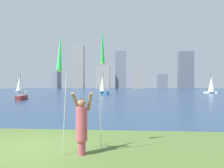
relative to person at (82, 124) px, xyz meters
name	(u,v)px	position (x,y,z in m)	size (l,w,h in m)	color
ground	(115,93)	(-1.98, 51.52, -1.01)	(120.00, 138.00, 0.12)	#4C662D
person	(82,124)	(0.00, 0.00, 0.00)	(0.71, 0.53, 1.94)	#B24C59
kite_flag_left	(60,54)	(-0.57, -0.35, 2.15)	(0.16, 0.85, 3.79)	#B2B2B7
kite_flag_right	(102,49)	(0.57, 0.61, 2.44)	(0.16, 0.94, 4.09)	#B2B2B7
bag	(80,137)	(-0.44, 1.70, -0.85)	(0.31, 0.15, 0.21)	brown
sailboat_0	(211,85)	(22.09, 46.61, 1.12)	(3.11, 1.77, 5.19)	white
sailboat_2	(22,97)	(-13.46, 22.06, -0.61)	(1.13, 3.16, 3.92)	maroon
sailboat_3	(20,85)	(-25.72, 44.49, 1.13)	(2.90, 1.99, 5.23)	silver
sailboat_5	(103,85)	(-3.96, 39.24, 1.12)	(2.59, 2.09, 5.15)	#2D6084
skyline_tower_0	(57,80)	(-38.64, 109.75, 3.78)	(3.05, 7.84, 9.46)	gray
skyline_tower_1	(79,67)	(-25.11, 106.83, 10.90)	(5.73, 3.02, 23.70)	gray
skyline_tower_2	(103,77)	(-11.62, 105.35, 5.10)	(7.55, 3.33, 12.11)	gray
skyline_tower_3	(121,70)	(-2.12, 109.49, 9.32)	(5.96, 4.19, 20.55)	slate
skyline_tower_4	(138,78)	(7.41, 105.26, 4.85)	(7.50, 3.93, 11.61)	gray
skyline_tower_5	(162,81)	(19.86, 105.43, 2.83)	(4.56, 7.38, 7.56)	slate
skyline_tower_6	(186,70)	(32.92, 108.77, 8.93)	(7.55, 5.42, 19.76)	#565B66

